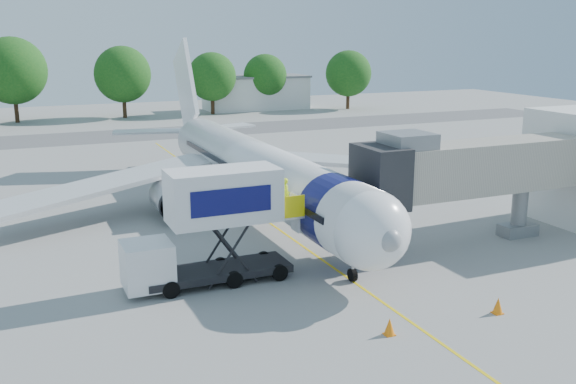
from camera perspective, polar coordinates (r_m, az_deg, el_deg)
name	(u,v)px	position (r m, az deg, el deg)	size (l,w,h in m)	color
ground	(277,228)	(39.43, -0.98, -3.24)	(160.00, 160.00, 0.00)	gray
guidance_line	(277,228)	(39.43, -0.98, -3.23)	(0.15, 70.00, 0.01)	yellow
taxiway_strip	(143,134)	(79.04, -12.75, 5.03)	(120.00, 10.00, 0.01)	#59595B
aircraft	(253,169)	(42.43, -3.12, 2.07)	(34.17, 37.73, 11.35)	white
jet_bridge	(460,170)	(36.45, 15.03, 1.92)	(13.90, 3.20, 6.60)	#ACA693
catering_hiloader	(210,228)	(30.31, -6.91, -3.15)	(8.50, 2.44, 5.50)	black
ground_tug	(438,371)	(22.49, 13.18, -15.20)	(3.87, 2.36, 1.46)	silver
safety_cone_a	(498,306)	(29.05, 18.16, -9.60)	(0.45, 0.45, 0.72)	orange
safety_cone_b	(389,327)	(26.13, 9.01, -11.75)	(0.45, 0.45, 0.71)	orange
outbuilding_right	(256,92)	(103.85, -2.87, 8.84)	(16.40, 7.40, 5.30)	silver
tree_c	(12,71)	(94.51, -23.29, 9.87)	(8.97, 8.97, 11.44)	#382314
tree_d	(123,74)	(95.27, -14.49, 10.09)	(7.96, 7.96, 10.15)	#382314
tree_e	(212,77)	(97.36, -6.78, 10.14)	(7.19, 7.19, 9.16)	#382314
tree_f	(265,76)	(102.53, -2.04, 10.26)	(6.86, 6.86, 8.74)	#382314
tree_g	(348,74)	(104.09, 5.39, 10.44)	(7.28, 7.28, 9.28)	#382314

